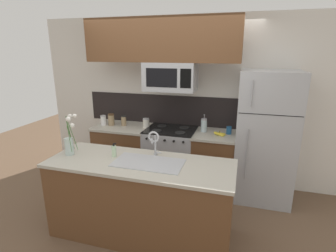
{
  "coord_description": "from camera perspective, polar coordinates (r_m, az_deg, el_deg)",
  "views": [
    {
      "loc": [
        1.04,
        -2.8,
        2.09
      ],
      "look_at": [
        0.14,
        0.27,
        1.16
      ],
      "focal_mm": 28.0,
      "sensor_mm": 36.0,
      "label": 1
    }
  ],
  "objects": [
    {
      "name": "storage_jar_short",
      "position": [
        4.3,
        -9.61,
        1.18
      ],
      "size": [
        0.08,
        0.08,
        0.16
      ],
      "color": "#997F5B",
      "rests_on": "back_counter_left"
    },
    {
      "name": "banana_bunch",
      "position": [
        3.83,
        11.17,
        -1.71
      ],
      "size": [
        0.19,
        0.12,
        0.08
      ],
      "color": "yellow",
      "rests_on": "back_counter_right"
    },
    {
      "name": "flower_vase",
      "position": [
        3.24,
        -20.63,
        -3.09
      ],
      "size": [
        0.19,
        0.2,
        0.5
      ],
      "color": "silver",
      "rests_on": "island_counter"
    },
    {
      "name": "upper_cabinet_band",
      "position": [
        3.84,
        -1.49,
        18.2
      ],
      "size": [
        2.21,
        0.34,
        0.6
      ],
      "primitive_type": "cube",
      "color": "brown"
    },
    {
      "name": "coffee_tin",
      "position": [
        3.92,
        13.12,
        -0.92
      ],
      "size": [
        0.08,
        0.08,
        0.11
      ],
      "primitive_type": "cylinder",
      "color": "#1E5184",
      "rests_on": "back_counter_right"
    },
    {
      "name": "storage_jar_squat",
      "position": [
        4.16,
        -4.8,
        0.68
      ],
      "size": [
        0.1,
        0.1,
        0.14
      ],
      "color": "silver",
      "rests_on": "back_counter_left"
    },
    {
      "name": "ground_plane",
      "position": [
        3.64,
        -3.51,
        -18.82
      ],
      "size": [
        10.0,
        10.0,
        0.0
      ],
      "primitive_type": "plane",
      "color": "brown"
    },
    {
      "name": "back_counter_right",
      "position": [
        4.06,
        9.91,
        -7.78
      ],
      "size": [
        0.63,
        0.65,
        0.91
      ],
      "color": "brown",
      "rests_on": "ground"
    },
    {
      "name": "storage_jar_tall",
      "position": [
        4.4,
        -13.87,
        1.23
      ],
      "size": [
        0.09,
        0.09,
        0.16
      ],
      "color": "silver",
      "rests_on": "back_counter_left"
    },
    {
      "name": "island_counter",
      "position": [
        3.12,
        -5.87,
        -15.44
      ],
      "size": [
        2.06,
        0.76,
        0.91
      ],
      "color": "brown",
      "rests_on": "ground"
    },
    {
      "name": "kitchen_sink",
      "position": [
        2.91,
        -4.27,
        -9.27
      ],
      "size": [
        0.76,
        0.4,
        0.16
      ],
      "color": "#ADAFB5",
      "rests_on": "island_counter"
    },
    {
      "name": "dish_soap_bottle",
      "position": [
        3.08,
        -11.68,
        -5.32
      ],
      "size": [
        0.06,
        0.05,
        0.16
      ],
      "color": "beige",
      "rests_on": "island_counter"
    },
    {
      "name": "splash_band",
      "position": [
        4.26,
        1.78,
        3.44
      ],
      "size": [
        3.06,
        0.01,
        0.48
      ],
      "primitive_type": "cube",
      "color": "black",
      "rests_on": "rear_partition"
    },
    {
      "name": "refrigerator",
      "position": [
        3.91,
        20.36,
        -2.27
      ],
      "size": [
        0.79,
        0.74,
        1.84
      ],
      "color": "#A8AAAF",
      "rests_on": "ground"
    },
    {
      "name": "back_counter_left",
      "position": [
        4.44,
        -9.52,
        -5.6
      ],
      "size": [
        0.88,
        0.65,
        0.91
      ],
      "color": "brown",
      "rests_on": "ground"
    },
    {
      "name": "french_press",
      "position": [
        3.95,
        7.82,
        0.17
      ],
      "size": [
        0.09,
        0.09,
        0.27
      ],
      "color": "silver",
      "rests_on": "back_counter_right"
    },
    {
      "name": "rear_partition",
      "position": [
        4.22,
        5.95,
        5.32
      ],
      "size": [
        5.2,
        0.1,
        2.6
      ],
      "primitive_type": "cube",
      "color": "silver",
      "rests_on": "ground"
    },
    {
      "name": "storage_jar_medium",
      "position": [
        4.36,
        -12.26,
        1.38
      ],
      "size": [
        0.1,
        0.1,
        0.19
      ],
      "color": "#997F5B",
      "rests_on": "back_counter_left"
    },
    {
      "name": "stove_range",
      "position": [
        4.17,
        0.57,
        -6.77
      ],
      "size": [
        0.76,
        0.64,
        0.93
      ],
      "color": "#A8AAAF",
      "rests_on": "ground"
    },
    {
      "name": "sink_faucet",
      "position": [
        2.98,
        -3.04,
        -3.07
      ],
      "size": [
        0.14,
        0.14,
        0.31
      ],
      "color": "#B7BABF",
      "rests_on": "island_counter"
    },
    {
      "name": "microwave",
      "position": [
        3.84,
        0.54,
        10.7
      ],
      "size": [
        0.74,
        0.4,
        0.4
      ],
      "color": "#A8AAAF"
    }
  ]
}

